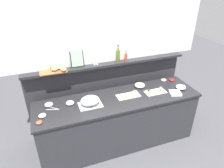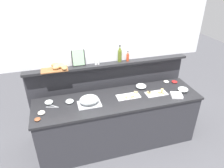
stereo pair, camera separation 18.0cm
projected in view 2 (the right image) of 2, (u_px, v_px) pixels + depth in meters
The scene contains 23 objects.
ground_plane at pixel (109, 121), 4.11m from camera, with size 12.00×12.00×0.00m, color #4C4C51.
buffet_counter at pixel (118, 121), 3.39m from camera, with size 2.60×0.71×0.91m.
back_ledge_unit at pixel (109, 93), 3.72m from camera, with size 2.75×0.22×1.32m.
upper_wall_panel at pixel (108, 22), 3.12m from camera, with size 3.35×0.08×1.28m, color silver.
sandwich_platter_rear at pixel (156, 93), 3.29m from camera, with size 0.35×0.17×0.04m.
sandwich_platter_side at pixel (129, 96), 3.22m from camera, with size 0.37×0.17×0.04m.
serving_cloche at pixel (89, 100), 3.00m from camera, with size 0.34×0.24×0.17m.
glass_bowl_large at pixel (141, 86), 3.44m from camera, with size 0.18×0.18×0.07m.
glass_bowl_medium at pixel (70, 101), 3.06m from camera, with size 0.12×0.12×0.05m.
glass_bowl_small at pixel (49, 102), 3.04m from camera, with size 0.12×0.12×0.05m.
glass_bowl_extra at pixel (183, 90), 3.35m from camera, with size 0.17×0.17×0.07m.
condiment_bowl_red at pixel (37, 119), 2.71m from camera, with size 0.08×0.08×0.03m, color brown.
condiment_bowl_dark at pixel (41, 113), 2.83m from camera, with size 0.10×0.10×0.04m, color silver.
condiment_bowl_teal at pixel (166, 82), 3.62m from camera, with size 0.10×0.10×0.03m, color silver.
condiment_bowl_cream at pixel (175, 82), 3.61m from camera, with size 0.10×0.10×0.03m, color red.
serving_tongs at pixel (53, 107), 2.98m from camera, with size 0.18×0.13×0.01m.
napkin_stack at pixel (177, 95), 3.23m from camera, with size 0.17×0.17×0.03m, color white.
hot_sauce_bottle at pixel (128, 57), 3.38m from camera, with size 0.04×0.04×0.18m.
olive_oil_bottle at pixel (120, 54), 3.35m from camera, with size 0.06×0.06×0.28m.
salt_shaker at pixel (96, 62), 3.27m from camera, with size 0.03×0.03×0.09m.
pepper_shaker at pixel (98, 62), 3.28m from camera, with size 0.03×0.03×0.09m.
bread_basket at pixel (57, 67), 3.13m from camera, with size 0.40×0.30×0.08m.
framed_picture at pixel (78, 58), 3.19m from camera, with size 0.21×0.07×0.27m.
Camera 2 is at (-0.84, -2.53, 2.64)m, focal length 32.77 mm.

